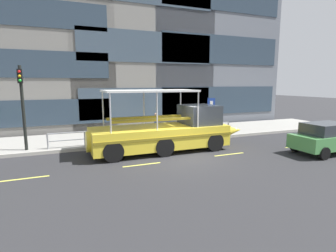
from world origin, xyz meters
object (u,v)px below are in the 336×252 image
(pedestrian_near_bow, at_px, (189,121))
(parking_sign, at_px, (211,110))
(duck_tour_boat, at_px, (169,131))
(background_car_east, at_px, (328,138))
(pedestrian_mid_left, at_px, (156,122))
(traffic_light_pole, at_px, (22,100))

(pedestrian_near_bow, bearing_deg, parking_sign, -8.41)
(parking_sign, relative_size, duck_tour_boat, 0.27)
(duck_tour_boat, distance_m, background_car_east, 8.52)
(background_car_east, bearing_deg, pedestrian_mid_left, 135.59)
(traffic_light_pole, height_order, background_car_east, traffic_light_pole)
(parking_sign, bearing_deg, duck_tour_boat, -149.14)
(pedestrian_near_bow, xyz_separation_m, background_car_east, (5.04, -6.54, -0.31))
(traffic_light_pole, distance_m, duck_tour_boat, 7.86)
(parking_sign, bearing_deg, background_car_east, -61.40)
(parking_sign, distance_m, duck_tour_boat, 4.95)
(parking_sign, height_order, pedestrian_near_bow, parking_sign)
(pedestrian_near_bow, relative_size, background_car_east, 0.39)
(parking_sign, height_order, pedestrian_mid_left, parking_sign)
(parking_sign, bearing_deg, pedestrian_mid_left, 168.43)
(traffic_light_pole, distance_m, pedestrian_near_bow, 10.07)
(traffic_light_pole, bearing_deg, parking_sign, 1.47)
(traffic_light_pole, height_order, pedestrian_near_bow, traffic_light_pole)
(traffic_light_pole, bearing_deg, pedestrian_near_bow, 3.08)
(traffic_light_pole, xyz_separation_m, background_car_east, (14.95, -6.00, -2.01))
(traffic_light_pole, distance_m, parking_sign, 11.56)
(parking_sign, bearing_deg, traffic_light_pole, -178.53)
(background_car_east, bearing_deg, duck_tour_boat, 153.53)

